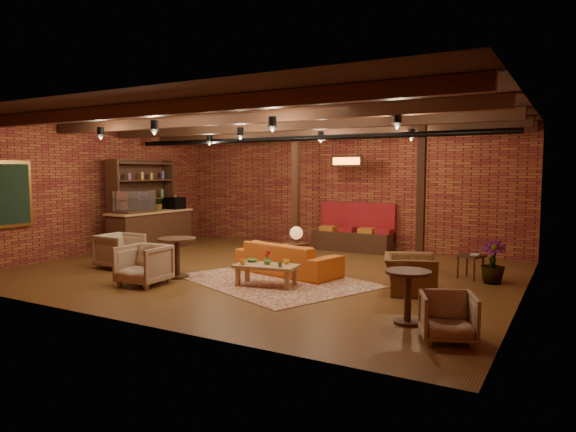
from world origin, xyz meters
The scene contains 29 objects.
floor centered at (0.00, 0.00, 0.00)m, with size 10.00×10.00×0.00m, color #402710.
ceiling centered at (0.00, 0.00, 3.20)m, with size 10.00×8.00×0.02m, color black.
wall_back centered at (0.00, 4.00, 1.60)m, with size 10.00×0.02×3.20m, color maroon.
wall_front centered at (0.00, -4.00, 1.60)m, with size 10.00×0.02×3.20m, color maroon.
wall_left centered at (-5.00, 0.00, 1.60)m, with size 0.02×8.00×3.20m, color maroon.
wall_right centered at (5.00, 0.00, 1.60)m, with size 0.02×8.00×3.20m, color maroon.
ceiling_beams centered at (0.00, 0.00, 3.08)m, with size 9.80×6.40×0.22m, color black, non-canonical shape.
ceiling_pipe centered at (0.00, 1.60, 2.85)m, with size 0.12×0.12×9.60m, color black.
post_left centered at (-0.60, 2.60, 1.60)m, with size 0.16×0.16×3.20m, color black.
post_right centered at (2.80, 2.00, 1.60)m, with size 0.16×0.16×3.20m, color black.
service_counter centered at (-4.10, 1.00, 0.80)m, with size 0.80×2.50×1.60m, color black, non-canonical shape.
plant_counter centered at (-4.00, 1.20, 1.22)m, with size 0.35×0.39×0.30m, color #337F33.
shelving_hutch centered at (-4.50, 1.10, 1.20)m, with size 0.52×2.00×2.40m, color black, non-canonical shape.
chalkboard_menu centered at (-4.93, -2.30, 1.60)m, with size 0.08×0.96×1.46m, color black.
banquette centered at (0.60, 3.55, 0.50)m, with size 2.10×0.70×1.00m, color maroon, non-canonical shape.
service_sign centered at (0.60, 3.10, 2.35)m, with size 0.86×0.06×0.30m, color orange.
ceiling_spotlights centered at (0.00, 0.00, 2.86)m, with size 6.40×4.40×0.28m, color black, non-canonical shape.
rug centered at (0.78, -0.68, 0.01)m, with size 3.40×2.60×0.01m, color maroon.
sofa centered at (0.64, 0.01, 0.33)m, with size 2.23×0.87×0.65m, color #BC581A.
coffee_table centered at (0.82, -1.12, 0.35)m, with size 1.23×0.75×0.65m.
side_table_lamp centered at (0.41, 0.79, 0.68)m, with size 0.54×0.54×0.89m.
round_table_left centered at (-1.10, -1.35, 0.53)m, with size 0.75×0.75×0.78m.
armchair_a centered at (-2.87, -1.19, 0.41)m, with size 0.80×0.75×0.82m, color #BDB493.
armchair_b centered at (-1.19, -2.15, 0.41)m, with size 0.79×0.74×0.82m, color #BDB493.
armchair_right centered at (3.26, -0.34, 0.43)m, with size 0.99×0.64×0.87m, color brown.
side_table_book centered at (3.97, 1.36, 0.44)m, with size 0.54×0.54×0.49m.
round_table_right centered at (3.76, -2.13, 0.49)m, with size 0.63×0.63×0.74m.
armchair_far centered at (4.40, -2.60, 0.33)m, with size 0.64×0.60×0.66m, color #BDB493.
plant_tall centered at (4.40, 1.14, 1.20)m, with size 1.34×1.34×2.39m, color #4C7F4C.
Camera 1 is at (5.74, -8.96, 2.09)m, focal length 32.00 mm.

